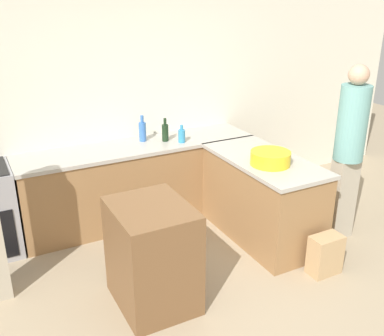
% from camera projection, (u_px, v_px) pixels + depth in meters
% --- Properties ---
extents(ground_plane, '(14.00, 14.00, 0.00)m').
position_uv_depth(ground_plane, '(235.00, 322.00, 3.61)').
color(ground_plane, tan).
extents(wall_back, '(8.00, 0.06, 2.70)m').
position_uv_depth(wall_back, '(125.00, 98.00, 5.06)').
color(wall_back, silver).
rests_on(wall_back, ground_plane).
extents(counter_back, '(2.67, 0.63, 0.89)m').
position_uv_depth(counter_back, '(140.00, 182.00, 5.12)').
color(counter_back, olive).
rests_on(counter_back, ground_plane).
extents(counter_peninsula, '(0.69, 1.42, 0.89)m').
position_uv_depth(counter_peninsula, '(262.00, 198.00, 4.73)').
color(counter_peninsula, olive).
rests_on(counter_peninsula, ground_plane).
extents(island_table, '(0.60, 0.73, 0.90)m').
position_uv_depth(island_table, '(152.00, 256.00, 3.70)').
color(island_table, brown).
rests_on(island_table, ground_plane).
extents(mixing_bowl, '(0.39, 0.39, 0.13)m').
position_uv_depth(mixing_bowl, '(270.00, 158.00, 4.37)').
color(mixing_bowl, yellow).
rests_on(mixing_bowl, counter_peninsula).
extents(wine_bottle_dark, '(0.07, 0.07, 0.26)m').
position_uv_depth(wine_bottle_dark, '(165.00, 132.00, 5.05)').
color(wine_bottle_dark, black).
rests_on(wine_bottle_dark, counter_back).
extents(water_bottle_blue, '(0.08, 0.08, 0.30)m').
position_uv_depth(water_bottle_blue, '(143.00, 131.00, 5.04)').
color(water_bottle_blue, '#386BB7').
rests_on(water_bottle_blue, counter_back).
extents(dish_soap_bottle, '(0.08, 0.08, 0.20)m').
position_uv_depth(dish_soap_bottle, '(182.00, 135.00, 5.01)').
color(dish_soap_bottle, '#338CBF').
rests_on(dish_soap_bottle, counter_back).
extents(person_at_peninsula, '(0.29, 0.29, 1.84)m').
position_uv_depth(person_at_peninsula, '(349.00, 147.00, 4.51)').
color(person_at_peninsula, '#ADA38E').
rests_on(person_at_peninsula, ground_plane).
extents(paper_bag, '(0.30, 0.18, 0.39)m').
position_uv_depth(paper_bag, '(325.00, 255.00, 4.18)').
color(paper_bag, tan).
rests_on(paper_bag, ground_plane).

